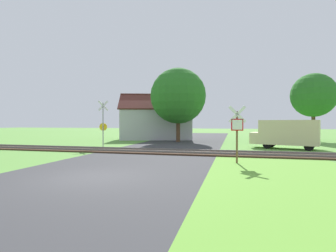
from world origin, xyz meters
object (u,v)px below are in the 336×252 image
tree_center (178,96)px  house (156,123)px  tree_far (314,95)px  crossing_sign_far (103,122)px  mail_truck (286,133)px  stop_sign_near (237,129)px

tree_center → house: bearing=133.3°
tree_far → tree_center: bearing=-161.8°
crossing_sign_far → mail_truck: size_ratio=0.74×
stop_sign_near → house: 19.77m
crossing_sign_far → stop_sign_near: bearing=-42.0°
crossing_sign_far → mail_truck: bearing=-3.2°
house → tree_far: 18.10m
crossing_sign_far → tree_far: bearing=20.4°
tree_far → tree_center: size_ratio=0.96×
house → mail_truck: house is taller
house → tree_center: (3.57, -3.79, 2.86)m
tree_far → mail_truck: size_ratio=1.43×
stop_sign_near → tree_center: bearing=-75.1°
stop_sign_near → mail_truck: size_ratio=0.55×
crossing_sign_far → tree_center: tree_center is taller
tree_far → crossing_sign_far: bearing=-147.4°
tree_center → mail_truck: tree_center is taller
stop_sign_near → crossing_sign_far: (-10.66, 6.08, 0.39)m
house → tree_center: tree_center is taller
tree_far → mail_truck: (-4.54, -9.88, -3.81)m
stop_sign_near → house: size_ratio=0.29×
stop_sign_near → crossing_sign_far: bearing=-38.3°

